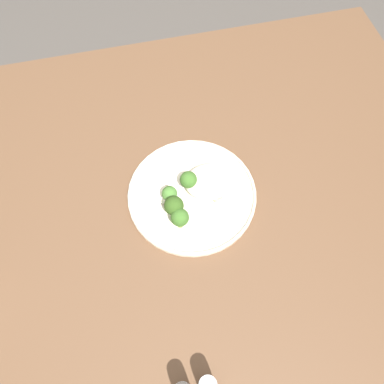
% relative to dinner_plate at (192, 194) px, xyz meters
% --- Properties ---
extents(ground, '(6.00, 6.00, 0.00)m').
position_rel_dinner_plate_xyz_m(ground, '(0.04, -0.02, -0.75)').
color(ground, '#47423D').
extents(wooden_dining_table, '(1.40, 1.00, 0.74)m').
position_rel_dinner_plate_xyz_m(wooden_dining_table, '(0.04, -0.02, -0.09)').
color(wooden_dining_table, brown).
rests_on(wooden_dining_table, ground).
extents(dinner_plate, '(0.29, 0.29, 0.02)m').
position_rel_dinner_plate_xyz_m(dinner_plate, '(0.00, 0.00, 0.00)').
color(dinner_plate, beige).
rests_on(dinner_plate, wooden_dining_table).
extents(noodle_bed, '(0.12, 0.09, 0.04)m').
position_rel_dinner_plate_xyz_m(noodle_bed, '(-0.05, -0.01, 0.02)').
color(noodle_bed, beige).
rests_on(noodle_bed, dinner_plate).
extents(seared_scallop_front_small, '(0.03, 0.03, 0.01)m').
position_rel_dinner_plate_xyz_m(seared_scallop_front_small, '(-0.08, -0.01, 0.01)').
color(seared_scallop_front_small, '#DBB77A').
rests_on(seared_scallop_front_small, dinner_plate).
extents(seared_scallop_right_edge, '(0.02, 0.02, 0.02)m').
position_rel_dinner_plate_xyz_m(seared_scallop_right_edge, '(-0.06, -0.01, 0.01)').
color(seared_scallop_right_edge, '#E5C689').
rests_on(seared_scallop_right_edge, dinner_plate).
extents(seared_scallop_on_noodles, '(0.02, 0.02, 0.02)m').
position_rel_dinner_plate_xyz_m(seared_scallop_on_noodles, '(-0.05, 0.03, 0.01)').
color(seared_scallop_on_noodles, beige).
rests_on(seared_scallop_on_noodles, dinner_plate).
extents(seared_scallop_tilted_round, '(0.03, 0.03, 0.01)m').
position_rel_dinner_plate_xyz_m(seared_scallop_tilted_round, '(-0.02, -0.03, 0.01)').
color(seared_scallop_tilted_round, beige).
rests_on(seared_scallop_tilted_round, dinner_plate).
extents(seared_scallop_half_hidden, '(0.03, 0.03, 0.01)m').
position_rel_dinner_plate_xyz_m(seared_scallop_half_hidden, '(-0.03, 0.01, 0.01)').
color(seared_scallop_half_hidden, beige).
rests_on(seared_scallop_half_hidden, dinner_plate).
extents(seared_scallop_rear_pale, '(0.03, 0.03, 0.01)m').
position_rel_dinner_plate_xyz_m(seared_scallop_rear_pale, '(-0.08, -0.03, 0.01)').
color(seared_scallop_rear_pale, '#DBB77A').
rests_on(seared_scallop_rear_pale, dinner_plate).
extents(seared_scallop_tiny_bay, '(0.02, 0.02, 0.02)m').
position_rel_dinner_plate_xyz_m(seared_scallop_tiny_bay, '(-0.06, -0.03, 0.01)').
color(seared_scallop_tiny_bay, '#E5C689').
rests_on(seared_scallop_tiny_bay, dinner_plate).
extents(broccoli_floret_small_sprig, '(0.03, 0.03, 0.05)m').
position_rel_dinner_plate_xyz_m(broccoli_floret_small_sprig, '(0.05, 0.01, 0.03)').
color(broccoli_floret_small_sprig, '#89A356').
rests_on(broccoli_floret_small_sprig, dinner_plate).
extents(broccoli_floret_tall_stalk, '(0.04, 0.04, 0.06)m').
position_rel_dinner_plate_xyz_m(broccoli_floret_tall_stalk, '(0.04, 0.07, 0.04)').
color(broccoli_floret_tall_stalk, '#7A994C').
rests_on(broccoli_floret_tall_stalk, dinner_plate).
extents(broccoli_floret_front_edge, '(0.04, 0.04, 0.06)m').
position_rel_dinner_plate_xyz_m(broccoli_floret_front_edge, '(0.05, 0.04, 0.04)').
color(broccoli_floret_front_edge, '#89A356').
rests_on(broccoli_floret_front_edge, dinner_plate).
extents(broccoli_floret_left_leaning, '(0.04, 0.04, 0.05)m').
position_rel_dinner_plate_xyz_m(broccoli_floret_left_leaning, '(0.00, -0.01, 0.03)').
color(broccoli_floret_left_leaning, '#7A994C').
rests_on(broccoli_floret_left_leaning, dinner_plate).
extents(onion_sliver_pale_crescent, '(0.05, 0.01, 0.00)m').
position_rel_dinner_plate_xyz_m(onion_sliver_pale_crescent, '(0.05, 0.01, 0.01)').
color(onion_sliver_pale_crescent, silver).
rests_on(onion_sliver_pale_crescent, dinner_plate).
extents(onion_sliver_curled_piece, '(0.02, 0.05, 0.00)m').
position_rel_dinner_plate_xyz_m(onion_sliver_curled_piece, '(0.04, -0.02, 0.01)').
color(onion_sliver_curled_piece, silver).
rests_on(onion_sliver_curled_piece, dinner_plate).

